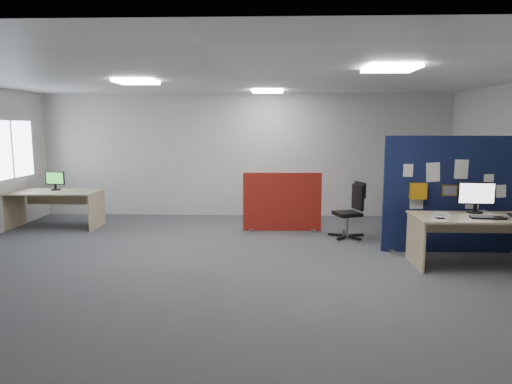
{
  "coord_description": "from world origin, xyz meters",
  "views": [
    {
      "loc": [
        0.6,
        -6.61,
        1.99
      ],
      "look_at": [
        0.36,
        0.25,
        1.0
      ],
      "focal_mm": 32.0,
      "sensor_mm": 36.0,
      "label": 1
    }
  ],
  "objects_px": {
    "navy_divider": "(454,195)",
    "main_desk": "(481,227)",
    "monitor_second": "(55,180)",
    "office_chair": "(353,207)",
    "second_desk": "(56,199)",
    "monitor_main": "(476,196)",
    "red_divider": "(282,203)"
  },
  "relations": [
    {
      "from": "monitor_main",
      "to": "monitor_second",
      "type": "xyz_separation_m",
      "value": [
        -7.3,
        2.17,
        -0.05
      ]
    },
    {
      "from": "monitor_main",
      "to": "second_desk",
      "type": "relative_size",
      "value": 0.31
    },
    {
      "from": "navy_divider",
      "to": "main_desk",
      "type": "distance_m",
      "value": 0.81
    },
    {
      "from": "monitor_second",
      "to": "navy_divider",
      "type": "bearing_deg",
      "value": -3.27
    },
    {
      "from": "monitor_second",
      "to": "main_desk",
      "type": "bearing_deg",
      "value": -8.33
    },
    {
      "from": "red_divider",
      "to": "office_chair",
      "type": "bearing_deg",
      "value": -21.84
    },
    {
      "from": "main_desk",
      "to": "second_desk",
      "type": "relative_size",
      "value": 1.11
    },
    {
      "from": "office_chair",
      "to": "monitor_second",
      "type": "bearing_deg",
      "value": 155.09
    },
    {
      "from": "monitor_main",
      "to": "office_chair",
      "type": "xyz_separation_m",
      "value": [
        -1.53,
        1.43,
        -0.42
      ]
    },
    {
      "from": "monitor_main",
      "to": "red_divider",
      "type": "height_order",
      "value": "monitor_main"
    },
    {
      "from": "navy_divider",
      "to": "monitor_second",
      "type": "xyz_separation_m",
      "value": [
        -7.19,
        1.66,
        0.02
      ]
    },
    {
      "from": "navy_divider",
      "to": "monitor_second",
      "type": "height_order",
      "value": "navy_divider"
    },
    {
      "from": "monitor_main",
      "to": "red_divider",
      "type": "bearing_deg",
      "value": 149.7
    },
    {
      "from": "main_desk",
      "to": "monitor_main",
      "type": "relative_size",
      "value": 3.62
    },
    {
      "from": "main_desk",
      "to": "office_chair",
      "type": "xyz_separation_m",
      "value": [
        -1.53,
        1.65,
        -0.01
      ]
    },
    {
      "from": "main_desk",
      "to": "red_divider",
      "type": "bearing_deg",
      "value": 142.58
    },
    {
      "from": "navy_divider",
      "to": "main_desk",
      "type": "xyz_separation_m",
      "value": [
        0.12,
        -0.72,
        -0.35
      ]
    },
    {
      "from": "navy_divider",
      "to": "second_desk",
      "type": "distance_m",
      "value": 7.32
    },
    {
      "from": "office_chair",
      "to": "main_desk",
      "type": "bearing_deg",
      "value": -64.67
    },
    {
      "from": "main_desk",
      "to": "second_desk",
      "type": "height_order",
      "value": "same"
    },
    {
      "from": "navy_divider",
      "to": "monitor_main",
      "type": "distance_m",
      "value": 0.52
    },
    {
      "from": "monitor_second",
      "to": "office_chair",
      "type": "height_order",
      "value": "monitor_second"
    },
    {
      "from": "monitor_main",
      "to": "second_desk",
      "type": "xyz_separation_m",
      "value": [
        -7.26,
        2.06,
        -0.43
      ]
    },
    {
      "from": "navy_divider",
      "to": "monitor_main",
      "type": "xyz_separation_m",
      "value": [
        0.12,
        -0.51,
        0.06
      ]
    },
    {
      "from": "navy_divider",
      "to": "monitor_second",
      "type": "relative_size",
      "value": 5.49
    },
    {
      "from": "navy_divider",
      "to": "main_desk",
      "type": "relative_size",
      "value": 1.17
    },
    {
      "from": "monitor_main",
      "to": "red_divider",
      "type": "xyz_separation_m",
      "value": [
        -2.79,
        1.92,
        -0.44
      ]
    },
    {
      "from": "navy_divider",
      "to": "second_desk",
      "type": "xyz_separation_m",
      "value": [
        -7.14,
        1.55,
        -0.36
      ]
    },
    {
      "from": "office_chair",
      "to": "second_desk",
      "type": "bearing_deg",
      "value": 156.12
    },
    {
      "from": "red_divider",
      "to": "office_chair",
      "type": "distance_m",
      "value": 1.35
    },
    {
      "from": "main_desk",
      "to": "office_chair",
      "type": "relative_size",
      "value": 1.94
    },
    {
      "from": "second_desk",
      "to": "office_chair",
      "type": "distance_m",
      "value": 5.76
    }
  ]
}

